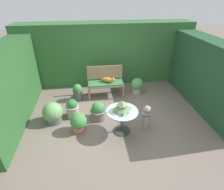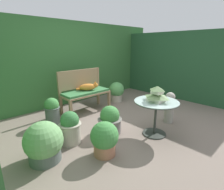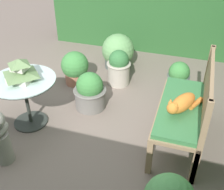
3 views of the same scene
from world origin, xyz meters
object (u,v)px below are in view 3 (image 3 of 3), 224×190
pagoda_birdhouse (21,71)px  potted_plant_bench_left (90,92)px  potted_plant_path_edge (118,52)px  potted_plant_table_near (119,68)px  patio_table (24,89)px  potted_plant_table_far (178,80)px  potted_plant_bench_right (75,68)px  garden_bench (181,111)px  cat (182,103)px

pagoda_birdhouse → potted_plant_bench_left: bearing=132.3°
potted_plant_path_edge → potted_plant_table_near: bearing=17.9°
potted_plant_table_near → patio_table: bearing=-32.3°
potted_plant_table_far → potted_plant_bench_right: bearing=-87.3°
garden_bench → potted_plant_table_near: size_ratio=2.13×
potted_plant_path_edge → potted_plant_table_near: potted_plant_path_edge is taller
potted_plant_path_edge → potted_plant_table_near: 0.55m
potted_plant_table_far → potted_plant_table_near: (-0.12, -0.93, -0.02)m
patio_table → pagoda_birdhouse: pagoda_birdhouse is taller
garden_bench → potted_plant_path_edge: bearing=-142.8°
garden_bench → potted_plant_path_edge: potted_plant_path_edge is taller
potted_plant_path_edge → patio_table: bearing=-19.7°
potted_plant_path_edge → potted_plant_bench_right: size_ratio=1.13×
potted_plant_table_near → potted_plant_bench_right: potted_plant_table_near is taller
pagoda_birdhouse → potted_plant_path_edge: size_ratio=0.62×
potted_plant_bench_left → potted_plant_table_far: bearing=118.5°
potted_plant_bench_left → potted_plant_table_far: size_ratio=0.94×
cat → potted_plant_path_edge: 2.11m
patio_table → potted_plant_bench_left: patio_table is taller
pagoda_birdhouse → potted_plant_bench_right: pagoda_birdhouse is taller
potted_plant_table_far → potted_plant_path_edge: bearing=-120.5°
potted_plant_bench_left → potted_plant_table_near: (-0.73, 0.20, 0.03)m
potted_plant_bench_left → potted_plant_table_far: (-0.61, 1.12, 0.05)m
patio_table → potted_plant_bench_right: 1.14m
garden_bench → potted_plant_table_far: potted_plant_table_far is taller
garden_bench → pagoda_birdhouse: bearing=-83.2°
potted_plant_bench_right → potted_plant_path_edge: bearing=145.9°
garden_bench → potted_plant_table_near: bearing=-135.8°
potted_plant_table_near → potted_plant_bench_left: bearing=-15.1°
potted_plant_path_edge → potted_plant_table_far: bearing=59.5°
potted_plant_bench_left → cat: bearing=70.8°
pagoda_birdhouse → cat: bearing=94.1°
potted_plant_bench_left → potted_plant_path_edge: 1.25m
garden_bench → potted_plant_bench_right: bearing=-117.3°
garden_bench → potted_plant_table_far: 0.97m
pagoda_birdhouse → potted_plant_table_near: size_ratio=0.65×
patio_table → potted_plant_bench_left: (-0.57, 0.62, -0.27)m
garden_bench → potted_plant_bench_right: 1.92m
pagoda_birdhouse → potted_plant_path_edge: pagoda_birdhouse is taller
patio_table → potted_plant_table_far: bearing=124.0°
potted_plant_bench_left → potted_plant_bench_right: size_ratio=1.01×
pagoda_birdhouse → potted_plant_path_edge: (-1.82, 0.65, -0.49)m
patio_table → potted_plant_table_near: patio_table is taller
cat → pagoda_birdhouse: size_ratio=1.26×
patio_table → potted_plant_path_edge: patio_table is taller
patio_table → potted_plant_bench_right: bearing=171.5°
pagoda_birdhouse → potted_plant_table_near: bearing=147.7°
cat → potted_plant_table_far: cat is taller
cat → patio_table: (0.13, -1.87, -0.10)m
garden_bench → potted_plant_table_near: (-1.07, -1.04, -0.18)m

